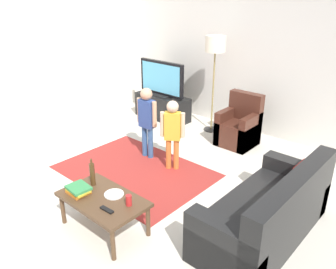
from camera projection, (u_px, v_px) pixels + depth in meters
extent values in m
plane|color=beige|center=(139.00, 191.00, 4.69)|extent=(7.80, 7.80, 0.00)
cube|color=silver|center=(256.00, 60.00, 6.21)|extent=(6.00, 0.12, 2.70)
cube|color=silver|center=(17.00, 62.00, 5.99)|extent=(0.12, 6.00, 2.70)
cube|color=#9E2D28|center=(135.00, 171.00, 5.20)|extent=(2.20, 1.60, 0.01)
cube|color=black|center=(163.00, 107.00, 7.18)|extent=(1.20, 0.44, 0.50)
cube|color=black|center=(161.00, 114.00, 7.21)|extent=(1.10, 0.32, 0.03)
cube|color=black|center=(162.00, 95.00, 7.07)|extent=(0.44, 0.28, 0.03)
cube|color=black|center=(162.00, 78.00, 6.93)|extent=(1.10, 0.07, 0.68)
cube|color=#59B2D8|center=(160.00, 78.00, 6.90)|extent=(1.00, 0.01, 0.58)
cube|color=black|center=(262.00, 219.00, 3.80)|extent=(0.80, 1.80, 0.42)
cube|color=black|center=(292.00, 213.00, 3.53)|extent=(0.20, 1.80, 0.86)
cube|color=black|center=(223.00, 251.00, 3.21)|extent=(0.80, 0.20, 0.60)
cube|color=black|center=(294.00, 183.00, 4.31)|extent=(0.80, 0.20, 0.60)
cube|color=#B22823|center=(301.00, 177.00, 3.94)|extent=(0.10, 0.32, 0.32)
cube|color=#472319|center=(237.00, 133.00, 5.99)|extent=(0.60, 0.60, 0.42)
cube|color=#472319|center=(245.00, 117.00, 6.05)|extent=(0.60, 0.16, 0.90)
cube|color=#472319|center=(226.00, 125.00, 6.11)|extent=(0.12, 0.60, 0.60)
cube|color=#472319|center=(250.00, 132.00, 5.81)|extent=(0.12, 0.60, 0.60)
cylinder|color=#262626|center=(211.00, 129.00, 6.69)|extent=(0.28, 0.28, 0.02)
cylinder|color=#99844C|center=(213.00, 92.00, 6.39)|extent=(0.03, 0.03, 1.50)
cylinder|color=silver|center=(216.00, 44.00, 6.04)|extent=(0.36, 0.36, 0.28)
cylinder|color=#33598C|center=(145.00, 141.00, 5.59)|extent=(0.09, 0.09, 0.52)
cylinder|color=#33598C|center=(150.00, 143.00, 5.51)|extent=(0.09, 0.09, 0.52)
cube|color=#2D478C|center=(147.00, 114.00, 5.36)|extent=(0.25, 0.15, 0.45)
sphere|color=tan|center=(146.00, 94.00, 5.23)|extent=(0.19, 0.19, 0.19)
cylinder|color=tan|center=(139.00, 110.00, 5.44)|extent=(0.07, 0.07, 0.40)
cylinder|color=tan|center=(154.00, 114.00, 5.26)|extent=(0.07, 0.07, 0.40)
cylinder|color=orange|center=(169.00, 154.00, 5.19)|extent=(0.08, 0.08, 0.49)
cylinder|color=orange|center=(176.00, 154.00, 5.18)|extent=(0.08, 0.08, 0.49)
cube|color=gold|center=(173.00, 126.00, 5.01)|extent=(0.26, 0.24, 0.42)
sphere|color=beige|center=(173.00, 107.00, 4.89)|extent=(0.17, 0.17, 0.17)
cylinder|color=beige|center=(162.00, 124.00, 5.02)|extent=(0.07, 0.07, 0.38)
cylinder|color=beige|center=(183.00, 125.00, 4.98)|extent=(0.07, 0.07, 0.38)
cube|color=#513823|center=(103.00, 199.00, 3.81)|extent=(1.00, 0.60, 0.04)
cylinder|color=#513823|center=(63.00, 209.00, 4.00)|extent=(0.05, 0.05, 0.38)
cylinder|color=#513823|center=(113.00, 244.00, 3.45)|extent=(0.05, 0.05, 0.38)
cylinder|color=#513823|center=(97.00, 191.00, 4.34)|extent=(0.05, 0.05, 0.38)
cylinder|color=#513823|center=(148.00, 221.00, 3.79)|extent=(0.05, 0.05, 0.38)
cube|color=orange|center=(78.00, 192.00, 3.88)|extent=(0.24, 0.21, 0.03)
cube|color=yellow|center=(78.00, 190.00, 3.86)|extent=(0.26, 0.17, 0.03)
cube|color=#388C4C|center=(78.00, 188.00, 3.85)|extent=(0.27, 0.23, 0.03)
cylinder|color=#4C3319|center=(92.00, 174.00, 4.00)|extent=(0.06, 0.06, 0.28)
cylinder|color=#4C3319|center=(91.00, 161.00, 3.93)|extent=(0.02, 0.02, 0.06)
cube|color=black|center=(107.00, 210.00, 3.58)|extent=(0.17, 0.06, 0.02)
cylinder|color=red|center=(129.00, 200.00, 3.65)|extent=(0.07, 0.07, 0.12)
cylinder|color=white|center=(114.00, 194.00, 3.85)|extent=(0.22, 0.22, 0.02)
cube|color=silver|center=(115.00, 194.00, 3.83)|extent=(0.15, 0.06, 0.01)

